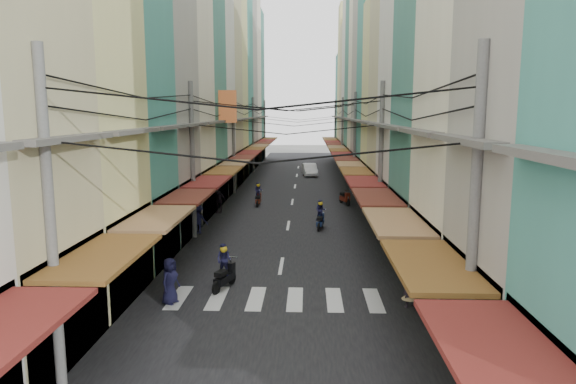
% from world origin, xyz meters
% --- Properties ---
extents(ground, '(160.00, 160.00, 0.00)m').
position_xyz_m(ground, '(0.00, 0.00, 0.00)').
color(ground, slate).
rests_on(ground, ground).
extents(road, '(10.00, 80.00, 0.02)m').
position_xyz_m(road, '(0.00, 20.00, 0.01)').
color(road, black).
rests_on(road, ground).
extents(sidewalk_left, '(3.00, 80.00, 0.06)m').
position_xyz_m(sidewalk_left, '(-6.50, 20.00, 0.03)').
color(sidewalk_left, gray).
rests_on(sidewalk_left, ground).
extents(sidewalk_right, '(3.00, 80.00, 0.06)m').
position_xyz_m(sidewalk_right, '(6.50, 20.00, 0.03)').
color(sidewalk_right, gray).
rests_on(sidewalk_right, ground).
extents(crosswalk, '(7.55, 2.40, 0.01)m').
position_xyz_m(crosswalk, '(-0.00, -6.00, 0.03)').
color(crosswalk, silver).
rests_on(crosswalk, ground).
extents(building_row_left, '(7.80, 67.67, 23.70)m').
position_xyz_m(building_row_left, '(-7.92, 16.56, 9.78)').
color(building_row_left, silver).
rests_on(building_row_left, ground).
extents(building_row_right, '(7.80, 68.98, 22.59)m').
position_xyz_m(building_row_right, '(7.92, 16.45, 9.41)').
color(building_row_right, teal).
rests_on(building_row_right, ground).
extents(utility_poles, '(10.20, 66.13, 8.20)m').
position_xyz_m(utility_poles, '(0.00, 15.01, 6.59)').
color(utility_poles, slate).
rests_on(utility_poles, ground).
extents(white_car, '(4.68, 2.22, 1.60)m').
position_xyz_m(white_car, '(1.34, 29.91, 0.00)').
color(white_car, white).
rests_on(white_car, ground).
extents(bicycle, '(1.89, 0.90, 1.25)m').
position_xyz_m(bicycle, '(5.87, -3.00, 0.00)').
color(bicycle, black).
rests_on(bicycle, ground).
extents(moving_scooters, '(6.59, 19.87, 1.75)m').
position_xyz_m(moving_scooters, '(-0.09, 5.40, 0.52)').
color(moving_scooters, black).
rests_on(moving_scooters, ground).
extents(parked_scooters, '(12.57, 13.25, 1.01)m').
position_xyz_m(parked_scooters, '(4.97, -3.75, 0.47)').
color(parked_scooters, black).
rests_on(parked_scooters, ground).
extents(pedestrians, '(11.62, 17.10, 2.17)m').
position_xyz_m(pedestrians, '(-3.59, 1.38, 1.03)').
color(pedestrians, '#271E28').
rests_on(pedestrians, ground).
extents(market_umbrella, '(2.49, 2.49, 2.63)m').
position_xyz_m(market_umbrella, '(6.05, -2.82, 2.32)').
color(market_umbrella, '#B2B2B7').
rests_on(market_umbrella, ground).
extents(traffic_sign, '(0.10, 0.71, 3.25)m').
position_xyz_m(traffic_sign, '(5.17, 0.17, 2.41)').
color(traffic_sign, slate).
rests_on(traffic_sign, ground).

